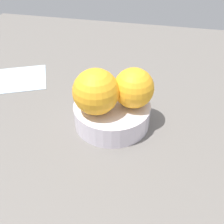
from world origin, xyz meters
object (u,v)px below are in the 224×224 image
object	(u,v)px
orange_in_bowl_0	(96,92)
orange_in_bowl_1	(134,88)
folded_napkin	(22,78)
fruit_bowl	(112,114)

from	to	relation	value
orange_in_bowl_0	orange_in_bowl_1	bearing A→B (deg)	-153.22
orange_in_bowl_0	folded_napkin	world-z (taller)	orange_in_bowl_0
fruit_bowl	folded_napkin	size ratio (longest dim) A/B	1.27
orange_in_bowl_0	orange_in_bowl_1	size ratio (longest dim) A/B	1.11
orange_in_bowl_0	orange_in_bowl_1	world-z (taller)	orange_in_bowl_0
fruit_bowl	folded_napkin	bearing A→B (deg)	-24.48
fruit_bowl	orange_in_bowl_1	world-z (taller)	orange_in_bowl_1
orange_in_bowl_0	orange_in_bowl_1	xyz separation A→B (cm)	(-6.44, -3.25, -0.44)
orange_in_bowl_1	folded_napkin	distance (cm)	32.61
fruit_bowl	folded_napkin	world-z (taller)	fruit_bowl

